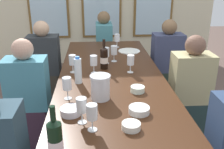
% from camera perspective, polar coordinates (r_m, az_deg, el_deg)
% --- Properties ---
extents(ground_plane, '(12.00, 12.00, 0.00)m').
position_cam_1_polar(ground_plane, '(2.78, -0.14, -14.62)').
color(ground_plane, brown).
extents(dining_table, '(0.97, 2.61, 0.74)m').
position_cam_1_polar(dining_table, '(2.44, -0.16, -1.68)').
color(dining_table, '#3C2010').
rests_on(dining_table, ground).
extents(white_plate_0, '(0.27, 0.27, 0.01)m').
position_cam_1_polar(white_plate_0, '(3.18, 3.79, 5.18)').
color(white_plate_0, white).
rests_on(white_plate_0, dining_table).
extents(metal_pitcher, '(0.16, 0.16, 0.19)m').
position_cam_1_polar(metal_pitcher, '(1.95, -2.58, -2.78)').
color(metal_pitcher, silver).
rests_on(metal_pitcher, dining_table).
extents(wine_bottle_0, '(0.08, 0.08, 0.30)m').
position_cam_1_polar(wine_bottle_0, '(2.56, -1.75, 3.69)').
color(wine_bottle_0, black).
rests_on(wine_bottle_0, dining_table).
extents(wine_bottle_1, '(0.08, 0.08, 0.31)m').
position_cam_1_polar(wine_bottle_1, '(1.36, -12.39, -14.02)').
color(wine_bottle_1, black).
rests_on(wine_bottle_1, dining_table).
extents(tasting_bowl_0, '(0.11, 0.11, 0.05)m').
position_cam_1_polar(tasting_bowl_0, '(2.09, 5.66, -3.24)').
color(tasting_bowl_0, white).
rests_on(tasting_bowl_0, dining_table).
extents(tasting_bowl_1, '(0.14, 0.14, 0.04)m').
position_cam_1_polar(tasting_bowl_1, '(1.79, 6.01, -7.77)').
color(tasting_bowl_1, white).
rests_on(tasting_bowl_1, dining_table).
extents(tasting_bowl_2, '(0.12, 0.12, 0.04)m').
position_cam_1_polar(tasting_bowl_2, '(1.62, 4.24, -11.25)').
color(tasting_bowl_2, white).
rests_on(tasting_bowl_2, dining_table).
extents(tasting_bowl_3, '(0.14, 0.14, 0.05)m').
position_cam_1_polar(tasting_bowl_3, '(1.79, -9.07, -7.96)').
color(tasting_bowl_3, white).
rests_on(tasting_bowl_3, dining_table).
extents(water_bottle, '(0.06, 0.06, 0.24)m').
position_cam_1_polar(water_bottle, '(2.24, -7.51, 0.86)').
color(water_bottle, white).
rests_on(water_bottle, dining_table).
extents(wine_glass_0, '(0.07, 0.07, 0.17)m').
position_cam_1_polar(wine_glass_0, '(2.49, -8.70, 3.01)').
color(wine_glass_0, white).
rests_on(wine_glass_0, dining_table).
extents(wine_glass_1, '(0.07, 0.07, 0.17)m').
position_cam_1_polar(wine_glass_1, '(2.71, -1.32, 4.79)').
color(wine_glass_1, white).
rests_on(wine_glass_1, dining_table).
extents(wine_glass_2, '(0.07, 0.07, 0.17)m').
position_cam_1_polar(wine_glass_2, '(1.96, -9.88, -2.21)').
color(wine_glass_2, white).
rests_on(wine_glass_2, dining_table).
extents(wine_glass_3, '(0.07, 0.07, 0.17)m').
position_cam_1_polar(wine_glass_3, '(1.56, -4.44, -8.36)').
color(wine_glass_3, white).
rests_on(wine_glass_3, dining_table).
extents(wine_glass_4, '(0.07, 0.07, 0.17)m').
position_cam_1_polar(wine_glass_4, '(2.45, -4.06, 3.01)').
color(wine_glass_4, white).
rests_on(wine_glass_4, dining_table).
extents(wine_glass_5, '(0.07, 0.07, 0.17)m').
position_cam_1_polar(wine_glass_5, '(2.47, 4.12, 3.02)').
color(wine_glass_5, white).
rests_on(wine_glass_5, dining_table).
extents(wine_glass_6, '(0.07, 0.07, 0.17)m').
position_cam_1_polar(wine_glass_6, '(2.78, 0.44, 5.20)').
color(wine_glass_6, white).
rests_on(wine_glass_6, dining_table).
extents(wine_glass_7, '(0.07, 0.07, 0.17)m').
position_cam_1_polar(wine_glass_7, '(1.64, -6.74, -6.85)').
color(wine_glass_7, white).
rests_on(wine_glass_7, dining_table).
extents(wine_glass_8, '(0.07, 0.07, 0.17)m').
position_cam_1_polar(wine_glass_8, '(3.33, 1.12, 7.97)').
color(wine_glass_8, white).
rests_on(wine_glass_8, dining_table).
extents(seated_person_0, '(0.38, 0.24, 1.11)m').
position_cam_1_polar(seated_person_0, '(3.37, -14.52, 1.56)').
color(seated_person_0, '#3A352C').
rests_on(seated_person_0, ground).
extents(seated_person_1, '(0.38, 0.24, 1.11)m').
position_cam_1_polar(seated_person_1, '(3.43, 11.89, 2.16)').
color(seated_person_1, '#28362D').
rests_on(seated_person_1, ground).
extents(seated_person_2, '(0.38, 0.24, 1.11)m').
position_cam_1_polar(seated_person_2, '(2.57, -17.83, -5.26)').
color(seated_person_2, '#3A2535').
rests_on(seated_person_2, ground).
extents(seated_person_3, '(0.38, 0.24, 1.11)m').
position_cam_1_polar(seated_person_3, '(2.68, 16.72, -3.98)').
color(seated_person_3, '#223736').
rests_on(seated_person_3, ground).
extents(seated_person_6, '(0.24, 0.38, 1.11)m').
position_cam_1_polar(seated_person_6, '(4.05, -1.76, 5.57)').
color(seated_person_6, '#21222E').
rests_on(seated_person_6, ground).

